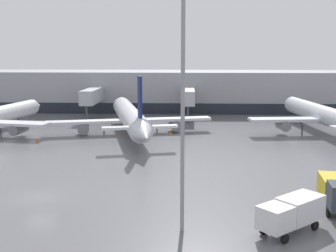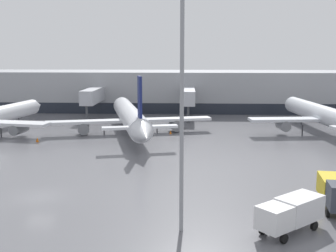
# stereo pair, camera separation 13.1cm
# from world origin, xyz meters

# --- Properties ---
(ground_plane) EXTENTS (320.00, 320.00, 0.00)m
(ground_plane) POSITION_xyz_m (0.00, 0.00, 0.00)
(ground_plane) COLOR slate
(terminal_building) EXTENTS (160.00, 28.23, 9.00)m
(terminal_building) POSITION_xyz_m (0.03, 61.88, 4.50)
(terminal_building) COLOR #9EA0A5
(terminal_building) RESTS_ON ground_plane
(parked_jet_0) EXTENTS (27.08, 36.88, 10.12)m
(parked_jet_0) POSITION_xyz_m (4.26, 31.63, 2.74)
(parked_jet_0) COLOR silver
(parked_jet_0) RESTS_ON ground_plane
(parked_jet_4) EXTENTS (24.94, 36.90, 10.09)m
(parked_jet_4) POSITION_xyz_m (36.07, 31.62, 3.12)
(parked_jet_4) COLOR silver
(parked_jet_4) RESTS_ON ground_plane
(service_truck_0) EXTENTS (5.77, 5.35, 2.51)m
(service_truck_0) POSITION_xyz_m (21.39, -6.81, 1.56)
(service_truck_0) COLOR silver
(service_truck_0) RESTS_ON ground_plane
(traffic_cone_0) EXTENTS (0.44, 0.44, 0.67)m
(traffic_cone_0) POSITION_xyz_m (-8.80, 24.11, 0.33)
(traffic_cone_0) COLOR orange
(traffic_cone_0) RESTS_ON ground_plane
(traffic_cone_1) EXTENTS (0.40, 0.40, 0.62)m
(traffic_cone_1) POSITION_xyz_m (10.95, 31.29, 0.31)
(traffic_cone_1) COLOR orange
(traffic_cone_1) RESTS_ON ground_plane
(apron_light_mast_0) EXTENTS (1.80, 1.80, 20.59)m
(apron_light_mast_0) POSITION_xyz_m (13.28, -6.97, 16.00)
(apron_light_mast_0) COLOR gray
(apron_light_mast_0) RESTS_ON ground_plane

